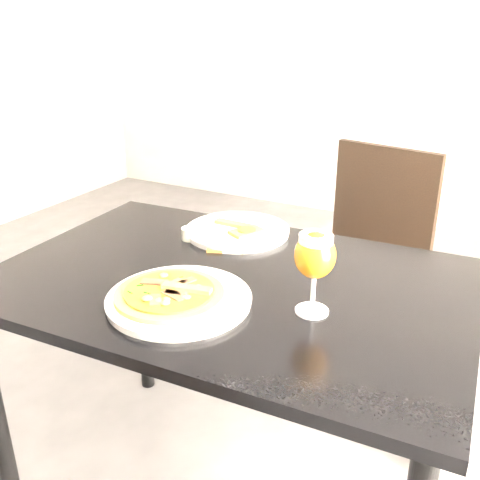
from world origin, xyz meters
The scene contains 9 objects.
dining_table centered at (0.09, 0.33, 0.66)m, with size 1.24×0.86×0.75m.
chair_far centered at (0.24, 1.10, 0.51)m, with size 0.51×0.51×0.93m.
plate_main centered at (0.06, 0.15, 0.76)m, with size 0.33×0.33×0.02m, color silver.
pizza centered at (0.04, 0.14, 0.78)m, with size 0.25×0.25×0.03m.
plate_second centered at (-0.03, 0.60, 0.76)m, with size 0.32×0.32×0.02m, color silver.
crust_scraps centered at (-0.01, 0.59, 0.77)m, with size 0.18×0.11×0.01m.
loose_crust centered at (0.00, 0.46, 0.75)m, with size 0.10×0.02×0.01m, color #985824.
sauce_cup centered at (-0.13, 0.50, 0.77)m, with size 0.05×0.05×0.04m.
beer_glass centered at (0.34, 0.26, 0.89)m, with size 0.09×0.09×0.19m.
Camera 1 is at (0.70, -0.74, 1.36)m, focal length 40.00 mm.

